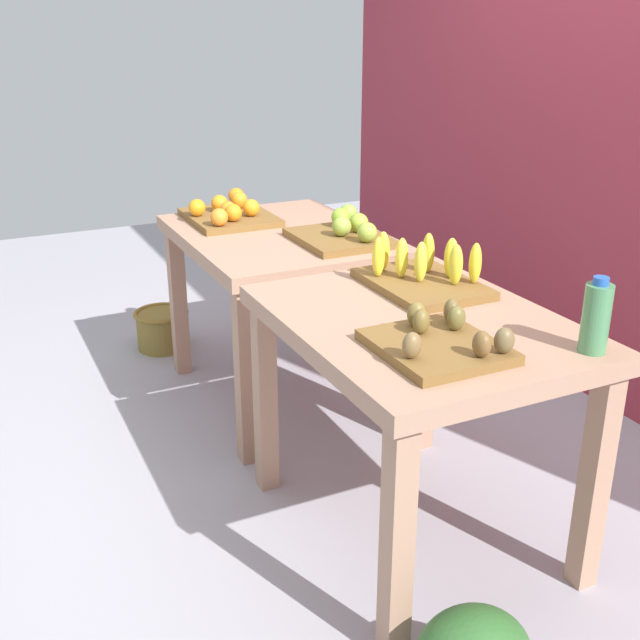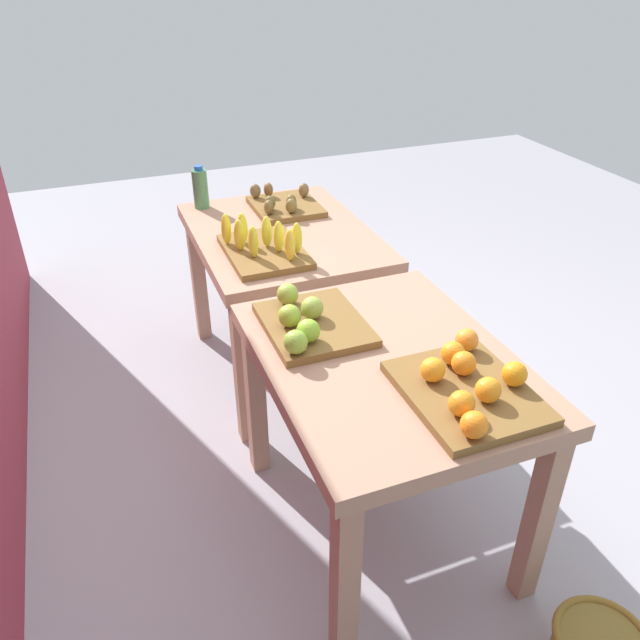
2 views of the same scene
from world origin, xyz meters
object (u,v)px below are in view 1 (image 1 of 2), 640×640
at_px(orange_bin, 229,213).
at_px(banana_crate, 423,275).
at_px(display_table_left, 279,258).
at_px(apple_bin, 344,232).
at_px(kiwi_bin, 440,341).
at_px(water_bottle, 596,317).
at_px(display_table_right, 418,351).
at_px(wicker_basket, 162,328).

relative_size(orange_bin, banana_crate, 1.03).
relative_size(display_table_left, apple_bin, 2.51).
distance_m(banana_crate, kiwi_bin, 0.54).
bearing_deg(display_table_left, banana_crate, 10.02).
height_order(orange_bin, water_bottle, water_bottle).
distance_m(apple_bin, banana_crate, 0.64).
relative_size(apple_bin, kiwi_bin, 1.15).
distance_m(display_table_right, water_bottle, 0.56).
height_order(display_table_left, water_bottle, water_bottle).
relative_size(kiwi_bin, wicker_basket, 1.25).
height_order(apple_bin, banana_crate, banana_crate).
distance_m(banana_crate, wicker_basket, 1.90).
bearing_deg(banana_crate, apple_bin, 177.20).
bearing_deg(banana_crate, orange_bin, -166.17).
relative_size(display_table_left, kiwi_bin, 2.89).
xyz_separation_m(display_table_left, orange_bin, (-0.27, -0.13, 0.15)).
xyz_separation_m(display_table_left, apple_bin, (0.24, 0.19, 0.15)).
distance_m(display_table_left, wicker_basket, 1.03).
relative_size(orange_bin, kiwi_bin, 1.26).
xyz_separation_m(apple_bin, kiwi_bin, (1.12, -0.28, -0.01)).
bearing_deg(kiwi_bin, apple_bin, 165.90).
bearing_deg(display_table_left, apple_bin, 37.62).
height_order(display_table_left, display_table_right, same).
bearing_deg(kiwi_bin, wicker_basket, -173.22).
height_order(display_table_right, orange_bin, orange_bin).
height_order(banana_crate, wicker_basket, banana_crate).
distance_m(display_table_right, kiwi_bin, 0.30).
height_order(orange_bin, banana_crate, banana_crate).
height_order(display_table_left, banana_crate, banana_crate).
xyz_separation_m(apple_bin, banana_crate, (0.64, -0.03, 0.01)).
distance_m(display_table_right, orange_bin, 1.41).
relative_size(display_table_right, kiwi_bin, 2.89).
xyz_separation_m(orange_bin, apple_bin, (0.52, 0.32, -0.00)).
xyz_separation_m(orange_bin, kiwi_bin, (1.64, 0.03, -0.01)).
bearing_deg(display_table_right, apple_bin, 167.86).
xyz_separation_m(display_table_right, apple_bin, (-0.88, 0.19, 0.15)).
distance_m(orange_bin, banana_crate, 1.19).
bearing_deg(kiwi_bin, display_table_left, 176.09).
relative_size(apple_bin, water_bottle, 1.91).
relative_size(water_bottle, wicker_basket, 0.75).
distance_m(display_table_left, orange_bin, 0.34).
height_order(kiwi_bin, water_bottle, water_bottle).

